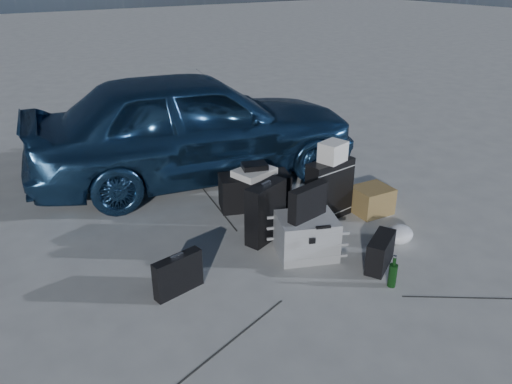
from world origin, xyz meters
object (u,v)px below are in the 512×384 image
Objects in this scene: suitcase_left at (266,212)px; suitcase_right at (329,190)px; duffel_bag at (255,191)px; pelican_case at (306,236)px; green_bottle at (393,272)px; briefcase at (178,274)px; car at (195,125)px; cardboard_box at (372,200)px.

suitcase_left is 0.86m from suitcase_right.
pelican_case is at bearing -77.11° from duffel_bag.
pelican_case is 1.86× the size of green_bottle.
suitcase_left is at bearing 109.97° from green_bottle.
briefcase is 1.80m from duffel_bag.
briefcase is 2.04m from suitcase_right.
suitcase_right reaches higher than duffel_bag.
suitcase_left is (-0.17, 0.46, 0.11)m from pelican_case.
car reaches higher than suitcase_left.
suitcase_left is at bearing 131.50° from pelican_case.
car reaches higher than duffel_bag.
briefcase is at bearing 177.75° from suitcase_left.
green_bottle is (-0.89, -1.15, -0.00)m from cardboard_box.
car is 2.66m from briefcase.
suitcase_left is 2.09× the size of green_bottle.
briefcase is 1.53× the size of green_bottle.
pelican_case is 1.18m from duffel_bag.
car is 6.74× the size of suitcase_left.
green_bottle is (0.15, -2.00, -0.05)m from duffel_bag.
duffel_bag is (0.15, 1.17, -0.00)m from pelican_case.
suitcase_left reaches higher than green_bottle.
car is 2.02m from suitcase_right.
suitcase_left is at bearing 176.11° from suitcase_right.
duffel_bag is at bearing 140.65° from cardboard_box.
car is at bearing 65.36° from suitcase_left.
suitcase_left is at bearing -174.45° from car.
briefcase is 0.67× the size of suitcase_right.
briefcase is at bearing -123.76° from duffel_bag.
suitcase_right reaches higher than pelican_case.
suitcase_right is 1.66× the size of cardboard_box.
briefcase is 2.51m from cardboard_box.
cardboard_box is 1.37× the size of green_bottle.
car is 9.21× the size of briefcase.
duffel_bag is 1.96× the size of cardboard_box.
duffel_bag reaches higher than green_bottle.
cardboard_box is (1.04, -0.85, -0.05)m from duffel_bag.
suitcase_left is 1.52× the size of cardboard_box.
cardboard_box is (0.50, -0.18, -0.18)m from suitcase_right.
green_bottle is at bearing -127.63° from cardboard_box.
green_bottle is at bearing -89.50° from suitcase_left.
pelican_case is at bearing -14.68° from briefcase.
suitcase_left is 1.39m from green_bottle.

